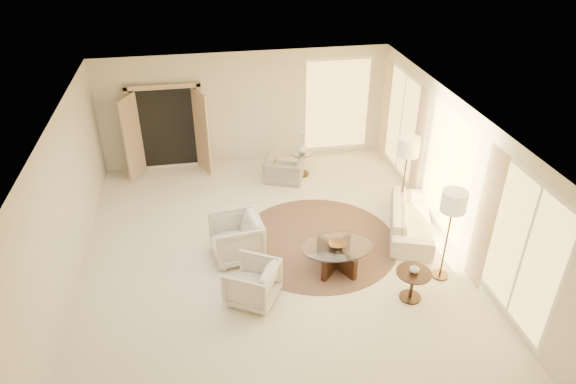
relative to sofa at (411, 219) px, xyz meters
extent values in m
cube|color=#F4E9CF|center=(-2.90, -0.24, -0.31)|extent=(7.00, 8.00, 0.02)
cube|color=white|center=(-2.90, -0.24, 2.50)|extent=(7.00, 8.00, 0.02)
cube|color=beige|center=(-2.90, 3.76, 1.10)|extent=(7.00, 0.04, 2.80)
cube|color=beige|center=(-2.90, -4.24, 1.10)|extent=(7.00, 0.04, 2.80)
cube|color=beige|center=(-6.40, -0.24, 1.10)|extent=(0.04, 8.00, 2.80)
cube|color=beige|center=(0.60, -0.24, 1.10)|extent=(0.04, 8.00, 2.80)
cube|color=tan|center=(-4.80, 3.65, 0.78)|extent=(1.80, 0.12, 2.16)
cube|color=tan|center=(-5.60, 3.38, 0.73)|extent=(0.35, 0.66, 2.00)
cube|color=tan|center=(-4.00, 3.38, 0.73)|extent=(0.35, 0.66, 2.00)
cylinder|color=#3B251C|center=(-1.94, -0.02, -0.29)|extent=(3.89, 3.89, 0.01)
imported|color=beige|center=(0.00, 0.00, 0.00)|extent=(1.46, 2.20, 0.60)
imported|color=beige|center=(-3.54, -0.19, 0.16)|extent=(0.95, 1.00, 0.92)
imported|color=beige|center=(-3.40, -1.43, 0.10)|extent=(1.02, 1.03, 0.80)
imported|color=gray|center=(-2.17, 2.51, 0.09)|extent=(1.04, 0.86, 0.78)
cube|color=black|center=(-1.79, -0.85, -0.08)|extent=(0.54, 0.92, 0.44)
cube|color=black|center=(-1.79, -0.85, -0.08)|extent=(0.73, 0.79, 0.44)
cylinder|color=white|center=(-1.79, -0.85, 0.17)|extent=(1.47, 1.47, 0.02)
cylinder|color=black|center=(-0.75, -1.87, -0.29)|extent=(0.37, 0.37, 0.03)
cylinder|color=black|center=(-0.75, -1.87, -0.03)|extent=(0.06, 0.06, 0.52)
cylinder|color=black|center=(-0.75, -1.87, 0.24)|extent=(0.59, 0.59, 0.03)
cylinder|color=#32261C|center=(-1.70, 2.76, -0.28)|extent=(0.39, 0.39, 0.03)
cylinder|color=#32261C|center=(-1.70, 2.76, -0.01)|extent=(0.06, 0.06, 0.56)
cylinder|color=white|center=(-1.70, 2.76, 0.28)|extent=(0.51, 0.51, 0.03)
cylinder|color=#32261C|center=(0.00, 0.58, -0.28)|extent=(0.31, 0.31, 0.03)
cylinder|color=#32261C|center=(0.00, 0.58, 0.47)|extent=(0.03, 0.03, 1.54)
cylinder|color=beige|center=(0.00, 0.58, 1.33)|extent=(0.44, 0.44, 0.37)
cylinder|color=#32261C|center=(0.00, -1.43, -0.28)|extent=(0.30, 0.30, 0.03)
cylinder|color=#32261C|center=(0.00, -1.43, 0.45)|extent=(0.03, 0.03, 1.50)
cylinder|color=beige|center=(0.00, -1.43, 1.29)|extent=(0.43, 0.43, 0.36)
imported|color=brown|center=(-1.79, -0.85, 0.22)|extent=(0.36, 0.36, 0.08)
imported|color=silver|center=(-0.75, -1.87, 0.34)|extent=(0.20, 0.20, 0.17)
imported|color=silver|center=(-1.70, 2.76, 0.41)|extent=(0.28, 0.28, 0.24)
camera|label=1|loc=(-3.99, -8.01, 5.75)|focal=32.00mm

